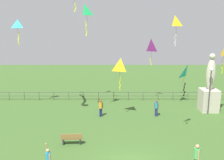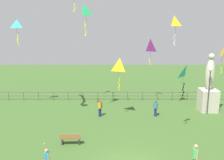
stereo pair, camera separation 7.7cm
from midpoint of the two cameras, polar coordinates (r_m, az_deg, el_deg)
name	(u,v)px [view 1 (the left image)]	position (r m, az deg, el deg)	size (l,w,h in m)	color
statue_monument	(209,93)	(26.16, 21.20, -2.75)	(1.64, 1.64, 5.71)	beige
lamppost	(210,81)	(24.84, 21.46, -0.14)	(0.36, 0.36, 4.52)	#38383D
park_bench	(71,138)	(18.33, -9.48, -13.08)	(1.52, 0.49, 0.85)	olive
person_0	(156,107)	(23.54, 9.93, -6.12)	(0.36, 0.36, 1.55)	navy
person_1	(196,156)	(15.54, 18.59, -16.27)	(0.32, 0.53, 1.75)	black
person_2	(48,159)	(15.27, -14.68, -17.09)	(0.35, 0.44, 1.76)	#3F4C47
person_3	(100,107)	(23.11, -2.84, -6.16)	(0.50, 0.33, 1.89)	navy
kite_0	(187,73)	(19.59, 16.62, 1.54)	(0.88, 0.91, 2.48)	#19B2B2
kite_2	(120,66)	(22.34, 1.75, 3.22)	(1.07, 0.84, 2.94)	yellow
kite_3	(150,46)	(27.10, 8.69, 7.64)	(1.00, 0.87, 2.86)	#B22DB2
kite_4	(17,26)	(26.27, -20.99, 11.54)	(0.87, 0.73, 2.42)	#19B2B2
kite_5	(174,23)	(24.37, 13.97, 12.52)	(0.85, 1.03, 2.71)	yellow
kite_7	(84,12)	(22.78, -6.54, 15.25)	(1.00, 0.98, 2.71)	#1EB759
waterfront_railing	(120,95)	(28.21, 1.71, -3.38)	(36.01, 0.06, 0.95)	#4C4742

